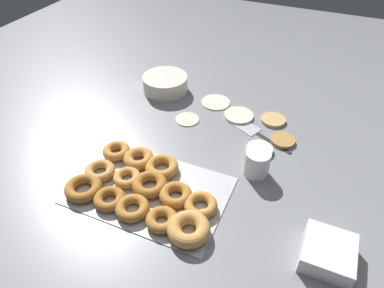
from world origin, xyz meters
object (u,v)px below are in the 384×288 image
(container_stack, at_px, (328,253))
(paper_cup, at_px, (257,163))
(batter_bowl, at_px, (165,84))
(pancake_2, at_px, (239,116))
(pancake_0, at_px, (273,120))
(pancake_3, at_px, (216,102))
(pancake_5, at_px, (283,140))
(donut_tray, at_px, (144,189))
(pancake_1, at_px, (259,150))
(spatula, at_px, (250,129))
(pancake_4, at_px, (187,119))

(container_stack, xyz_separation_m, paper_cup, (-0.24, 0.22, 0.02))
(batter_bowl, bearing_deg, pancake_2, -9.51)
(pancake_0, distance_m, pancake_3, 0.24)
(pancake_3, height_order, pancake_5, pancake_5)
(container_stack, height_order, paper_cup, paper_cup)
(donut_tray, bearing_deg, pancake_5, 50.74)
(pancake_5, relative_size, paper_cup, 0.99)
(pancake_1, relative_size, spatula, 0.35)
(pancake_1, distance_m, batter_bowl, 0.51)
(pancake_3, height_order, spatula, pancake_3)
(pancake_5, distance_m, batter_bowl, 0.55)
(pancake_5, bearing_deg, spatula, 169.06)
(batter_bowl, bearing_deg, pancake_0, -4.10)
(donut_tray, relative_size, paper_cup, 5.33)
(pancake_0, xyz_separation_m, container_stack, (0.25, -0.52, 0.02))
(pancake_0, bearing_deg, pancake_4, -158.22)
(donut_tray, height_order, batter_bowl, batter_bowl)
(pancake_4, height_order, batter_bowl, batter_bowl)
(pancake_1, distance_m, container_stack, 0.42)
(pancake_5, height_order, container_stack, container_stack)
(pancake_4, distance_m, container_stack, 0.68)
(donut_tray, height_order, spatula, donut_tray)
(container_stack, bearing_deg, pancake_5, 115.32)
(pancake_3, bearing_deg, batter_bowl, 179.56)
(pancake_2, distance_m, container_stack, 0.62)
(pancake_2, xyz_separation_m, spatula, (0.06, -0.06, -0.00))
(pancake_5, bearing_deg, container_stack, -64.68)
(pancake_1, distance_m, donut_tray, 0.41)
(pancake_4, distance_m, donut_tray, 0.39)
(pancake_5, bearing_deg, pancake_0, 118.43)
(pancake_2, xyz_separation_m, pancake_3, (-0.11, 0.06, -0.00))
(pancake_3, bearing_deg, pancake_5, -24.85)
(pancake_0, height_order, spatula, pancake_0)
(donut_tray, xyz_separation_m, spatula, (0.20, 0.42, -0.02))
(pancake_4, relative_size, spatula, 0.35)
(pancake_3, bearing_deg, paper_cup, -51.95)
(batter_bowl, bearing_deg, spatula, -16.17)
(pancake_0, height_order, pancake_4, pancake_0)
(pancake_4, height_order, paper_cup, paper_cup)
(batter_bowl, distance_m, paper_cup, 0.58)
(paper_cup, bearing_deg, pancake_1, 98.53)
(batter_bowl, bearing_deg, pancake_3, -0.44)
(pancake_2, distance_m, batter_bowl, 0.35)
(paper_cup, height_order, spatula, paper_cup)
(pancake_5, xyz_separation_m, donut_tray, (-0.32, -0.40, 0.01))
(pancake_0, xyz_separation_m, spatula, (-0.07, -0.08, -0.00))
(batter_bowl, xyz_separation_m, container_stack, (0.72, -0.55, -0.01))
(pancake_4, bearing_deg, pancake_0, 21.78)
(pancake_1, height_order, batter_bowl, batter_bowl)
(donut_tray, relative_size, container_stack, 3.53)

